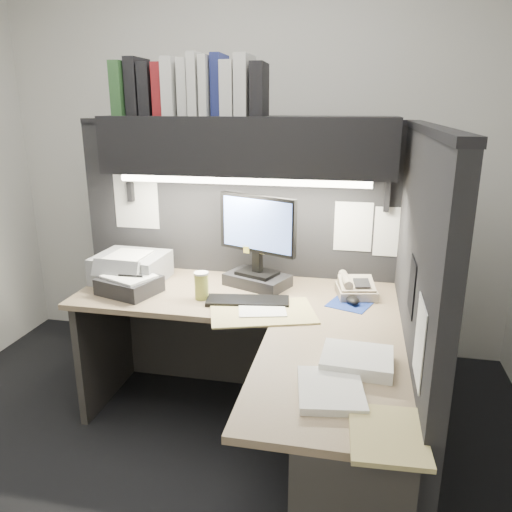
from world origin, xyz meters
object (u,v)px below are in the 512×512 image
keyboard (248,301)px  coffee_cup (202,286)px  desk (278,405)px  overhead_shelf (247,145)px  notebook_stack (130,285)px  printer (131,267)px  telephone (356,289)px  monitor (257,251)px

keyboard → coffee_cup: bearing=169.7°
desk → overhead_shelf: bearing=111.8°
desk → notebook_stack: notebook_stack is taller
keyboard → printer: bearing=156.0°
keyboard → overhead_shelf: bearing=94.2°
overhead_shelf → coffee_cup: (-0.18, -0.30, -0.70)m
desk → telephone: size_ratio=8.28×
telephone → notebook_stack: bearing=178.0°
monitor → telephone: (0.55, -0.04, -0.16)m
telephone → notebook_stack: 1.22m
monitor → printer: (-0.73, -0.05, -0.13)m
desk → monitor: (-0.24, 0.70, 0.49)m
desk → keyboard: keyboard is taller
overhead_shelf → monitor: overhead_shelf is taller
coffee_cup → notebook_stack: bearing=179.7°
overhead_shelf → keyboard: bearing=-77.5°
printer → notebook_stack: printer is taller
telephone → coffee_cup: 0.82m
telephone → notebook_stack: (-1.20, -0.20, 0.00)m
desk → printer: 1.22m
notebook_stack → telephone: bearing=9.6°
keyboard → notebook_stack: bearing=170.8°
desk → printer: size_ratio=4.43×
monitor → coffee_cup: (-0.25, -0.25, -0.14)m
overhead_shelf → printer: 0.97m
coffee_cup → desk: bearing=-43.2°
desk → keyboard: size_ratio=4.03×
desk → notebook_stack: size_ratio=5.84×
monitor → keyboard: size_ratio=1.22×
overhead_shelf → notebook_stack: size_ratio=5.32×
printer → notebook_stack: 0.21m
overhead_shelf → coffee_cup: size_ratio=11.45×
notebook_stack → printer: bearing=111.9°
keyboard → notebook_stack: 0.66m
monitor → coffee_cup: bearing=-112.3°
telephone → printer: 1.28m
overhead_shelf → keyboard: size_ratio=3.67×
desk → coffee_cup: (-0.48, 0.45, 0.35)m
keyboard → printer: printer is taller
keyboard → telephone: telephone is taller
desk → coffee_cup: 0.75m
overhead_shelf → coffee_cup: bearing=-121.0°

